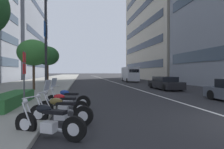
# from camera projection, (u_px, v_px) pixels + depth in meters

# --- Properties ---
(sidewalk_right_plaza) EXTENTS (160.00, 10.24, 0.15)m
(sidewalk_right_plaza) POSITION_uv_depth(u_px,v_px,m) (47.00, 81.00, 32.94)
(sidewalk_right_plaza) COLOR gray
(sidewalk_right_plaza) RESTS_ON ground
(lane_centre_stripe) EXTENTS (110.00, 0.16, 0.01)m
(lane_centre_stripe) POSITION_uv_depth(u_px,v_px,m) (106.00, 80.00, 39.99)
(lane_centre_stripe) COLOR silver
(lane_centre_stripe) RESTS_ON ground
(motorcycle_second_in_row) EXTENTS (1.09, 2.00, 1.11)m
(motorcycle_second_in_row) POSITION_uv_depth(u_px,v_px,m) (48.00, 123.00, 4.69)
(motorcycle_second_in_row) COLOR black
(motorcycle_second_in_row) RESTS_ON ground
(motorcycle_far_end_row) EXTENTS (0.91, 2.18, 1.11)m
(motorcycle_far_end_row) POSITION_uv_depth(u_px,v_px,m) (60.00, 112.00, 5.91)
(motorcycle_far_end_row) COLOR black
(motorcycle_far_end_row) RESTS_ON ground
(motorcycle_by_sign_pole) EXTENTS (0.74, 2.05, 1.47)m
(motorcycle_by_sign_pole) POSITION_uv_depth(u_px,v_px,m) (62.00, 105.00, 7.09)
(motorcycle_by_sign_pole) COLOR black
(motorcycle_by_sign_pole) RESTS_ON ground
(motorcycle_mid_row) EXTENTS (0.93, 2.15, 1.50)m
(motorcycle_mid_row) POSITION_uv_depth(u_px,v_px,m) (67.00, 100.00, 8.38)
(motorcycle_mid_row) COLOR black
(motorcycle_mid_row) RESTS_ON ground
(car_mid_block_traffic) EXTENTS (4.57, 1.92, 1.30)m
(car_mid_block_traffic) POSITION_uv_depth(u_px,v_px,m) (165.00, 83.00, 17.86)
(car_mid_block_traffic) COLOR black
(car_mid_block_traffic) RESTS_ON ground
(delivery_van_ahead) EXTENTS (5.77, 2.24, 2.65)m
(delivery_van_ahead) POSITION_uv_depth(u_px,v_px,m) (130.00, 74.00, 31.74)
(delivery_van_ahead) COLOR #B7B7BC
(delivery_van_ahead) RESTS_ON ground
(parking_sign_by_curb) EXTENTS (0.32, 0.06, 2.46)m
(parking_sign_by_curb) POSITION_uv_depth(u_px,v_px,m) (24.00, 75.00, 6.84)
(parking_sign_by_curb) COLOR #47494C
(parking_sign_by_curb) RESTS_ON sidewalk_right_plaza
(street_lamp_with_banners) EXTENTS (1.26, 2.34, 8.00)m
(street_lamp_with_banners) POSITION_uv_depth(u_px,v_px,m) (50.00, 29.00, 12.96)
(street_lamp_with_banners) COLOR #232326
(street_lamp_with_banners) RESTS_ON sidewalk_right_plaza
(clipped_hedge_bed) EXTENTS (4.33, 1.10, 0.56)m
(clipped_hedge_bed) POSITION_uv_depth(u_px,v_px,m) (11.00, 99.00, 8.67)
(clipped_hedge_bed) COLOR #28602D
(clipped_hedge_bed) RESTS_ON sidewalk_right_plaza
(street_tree_by_lamp_post) EXTENTS (2.77, 2.77, 4.57)m
(street_tree_by_lamp_post) POSITION_uv_depth(u_px,v_px,m) (34.00, 53.00, 15.80)
(street_tree_by_lamp_post) COLOR #473323
(street_tree_by_lamp_post) RESTS_ON sidewalk_right_plaza
(street_tree_mid_sidewalk) EXTENTS (3.19, 3.19, 5.31)m
(street_tree_mid_sidewalk) POSITION_uv_depth(u_px,v_px,m) (48.00, 56.00, 25.05)
(street_tree_mid_sidewalk) COLOR #473323
(street_tree_mid_sidewalk) RESTS_ON sidewalk_right_plaza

